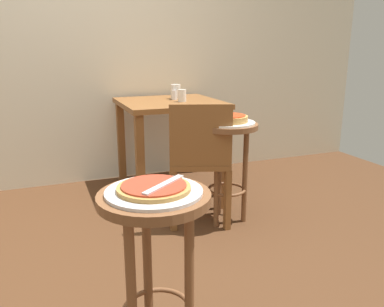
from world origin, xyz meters
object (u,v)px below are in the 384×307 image
at_px(dining_table, 170,116).
at_px(wooden_chair, 200,158).
at_px(pizza_middle, 228,118).
at_px(stool_foreground, 155,240).
at_px(stool_middle, 228,149).
at_px(cup_far_edge, 176,92).
at_px(pizza_foreground, 154,187).
at_px(serving_plate_middle, 228,123).
at_px(pizza_server_knife, 164,184).
at_px(condiment_shaker, 174,95).
at_px(serving_plate_foreground, 154,192).
at_px(cup_near_edge, 182,96).

height_order(dining_table, wooden_chair, wooden_chair).
bearing_deg(pizza_middle, stool_foreground, -127.45).
xyz_separation_m(stool_middle, cup_far_edge, (-0.06, 0.90, 0.30)).
bearing_deg(cup_far_edge, stool_middle, -86.36).
bearing_deg(stool_middle, pizza_foreground, -127.45).
relative_size(stool_middle, serving_plate_middle, 1.96).
xyz_separation_m(serving_plate_middle, pizza_server_knife, (-0.80, -1.10, 0.03)).
bearing_deg(wooden_chair, stool_middle, -9.98).
height_order(serving_plate_middle, condiment_shaker, condiment_shaker).
xyz_separation_m(condiment_shaker, wooden_chair, (-0.10, -0.81, -0.34)).
relative_size(serving_plate_foreground, pizza_foreground, 1.32).
relative_size(dining_table, wooden_chair, 0.95).
height_order(serving_plate_middle, dining_table, dining_table).
xyz_separation_m(dining_table, cup_far_edge, (0.09, 0.11, 0.19)).
xyz_separation_m(cup_near_edge, condiment_shaker, (-0.02, 0.14, -0.01)).
xyz_separation_m(stool_foreground, serving_plate_middle, (0.83, 1.08, 0.18)).
distance_m(cup_near_edge, wooden_chair, 0.76).
height_order(stool_middle, wooden_chair, wooden_chair).
relative_size(serving_plate_middle, pizza_server_knife, 1.63).
xyz_separation_m(pizza_foreground, wooden_chair, (0.63, 1.11, -0.25)).
height_order(dining_table, cup_near_edge, cup_near_edge).
height_order(stool_foreground, serving_plate_middle, serving_plate_middle).
distance_m(serving_plate_middle, condiment_shaker, 0.85).
relative_size(stool_middle, wooden_chair, 0.82).
xyz_separation_m(serving_plate_foreground, cup_near_edge, (0.75, 1.78, 0.11)).
distance_m(pizza_middle, condiment_shaker, 0.85).
bearing_deg(serving_plate_foreground, pizza_foreground, 97.13).
bearing_deg(stool_middle, stool_foreground, -127.45).
bearing_deg(serving_plate_middle, wooden_chair, 170.02).
xyz_separation_m(cup_far_edge, pizza_server_knife, (-0.74, -2.00, -0.09)).
distance_m(stool_foreground, dining_table, 1.99).
bearing_deg(stool_foreground, serving_plate_foreground, 0.00).
distance_m(serving_plate_foreground, cup_near_edge, 1.94).
xyz_separation_m(wooden_chair, pizza_server_knife, (-0.60, -1.13, 0.27)).
xyz_separation_m(stool_middle, pizza_middle, (0.00, -0.00, 0.21)).
relative_size(serving_plate_middle, condiment_shaker, 4.41).
height_order(stool_foreground, pizza_server_knife, pizza_server_knife).
distance_m(stool_foreground, cup_near_edge, 1.95).
bearing_deg(cup_near_edge, cup_far_edge, 86.01).
relative_size(cup_far_edge, pizza_server_knife, 0.56).
height_order(pizza_foreground, pizza_middle, pizza_middle).
distance_m(serving_plate_foreground, pizza_middle, 1.36).
distance_m(stool_middle, serving_plate_middle, 0.18).
xyz_separation_m(serving_plate_middle, dining_table, (-0.15, 0.79, -0.07)).
height_order(condiment_shaker, pizza_server_knife, condiment_shaker).
distance_m(cup_far_edge, wooden_chair, 0.95).
xyz_separation_m(stool_foreground, cup_near_edge, (0.75, 1.78, 0.29)).
bearing_deg(condiment_shaker, serving_plate_foreground, -110.94).
relative_size(serving_plate_middle, dining_table, 0.44).
height_order(serving_plate_middle, wooden_chair, wooden_chair).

